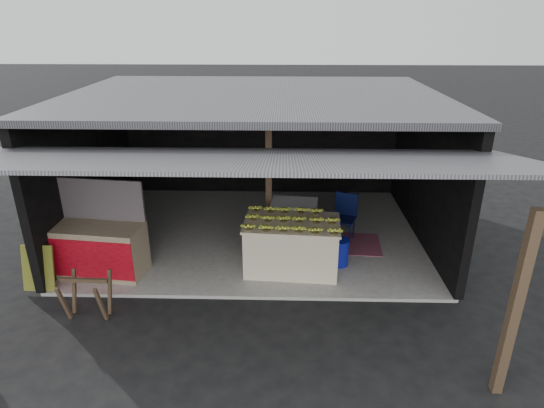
{
  "coord_description": "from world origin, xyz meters",
  "views": [
    {
      "loc": [
        0.59,
        -6.39,
        4.39
      ],
      "look_at": [
        0.37,
        1.54,
        1.1
      ],
      "focal_mm": 30.0,
      "sensor_mm": 36.0,
      "label": 1
    }
  ],
  "objects_px": {
    "water_barrel": "(340,253)",
    "neighbor_stall": "(98,247)",
    "banana_table": "(292,245)",
    "sawhorse": "(86,293)",
    "white_crate": "(294,225)",
    "plastic_chair": "(345,213)"
  },
  "relations": [
    {
      "from": "sawhorse",
      "to": "plastic_chair",
      "type": "bearing_deg",
      "value": 33.99
    },
    {
      "from": "plastic_chair",
      "to": "sawhorse",
      "type": "bearing_deg",
      "value": -126.78
    },
    {
      "from": "plastic_chair",
      "to": "white_crate",
      "type": "bearing_deg",
      "value": -137.82
    },
    {
      "from": "white_crate",
      "to": "neighbor_stall",
      "type": "bearing_deg",
      "value": -157.47
    },
    {
      "from": "water_barrel",
      "to": "plastic_chair",
      "type": "distance_m",
      "value": 1.15
    },
    {
      "from": "banana_table",
      "to": "neighbor_stall",
      "type": "distance_m",
      "value": 3.48
    },
    {
      "from": "banana_table",
      "to": "plastic_chair",
      "type": "height_order",
      "value": "plastic_chair"
    },
    {
      "from": "plastic_chair",
      "to": "neighbor_stall",
      "type": "bearing_deg",
      "value": -141.49
    },
    {
      "from": "banana_table",
      "to": "plastic_chair",
      "type": "bearing_deg",
      "value": 52.64
    },
    {
      "from": "white_crate",
      "to": "neighbor_stall",
      "type": "height_order",
      "value": "neighbor_stall"
    },
    {
      "from": "banana_table",
      "to": "white_crate",
      "type": "height_order",
      "value": "white_crate"
    },
    {
      "from": "sawhorse",
      "to": "plastic_chair",
      "type": "relative_size",
      "value": 0.73
    },
    {
      "from": "banana_table",
      "to": "neighbor_stall",
      "type": "xyz_separation_m",
      "value": [
        -3.47,
        -0.22,
        0.03
      ]
    },
    {
      "from": "banana_table",
      "to": "sawhorse",
      "type": "distance_m",
      "value": 3.51
    },
    {
      "from": "white_crate",
      "to": "water_barrel",
      "type": "relative_size",
      "value": 2.04
    },
    {
      "from": "water_barrel",
      "to": "white_crate",
      "type": "bearing_deg",
      "value": 141.93
    },
    {
      "from": "water_barrel",
      "to": "sawhorse",
      "type": "bearing_deg",
      "value": -157.96
    },
    {
      "from": "banana_table",
      "to": "white_crate",
      "type": "bearing_deg",
      "value": 90.44
    },
    {
      "from": "neighbor_stall",
      "to": "plastic_chair",
      "type": "bearing_deg",
      "value": 24.33
    },
    {
      "from": "water_barrel",
      "to": "neighbor_stall",
      "type": "bearing_deg",
      "value": -174.88
    },
    {
      "from": "sawhorse",
      "to": "plastic_chair",
      "type": "distance_m",
      "value": 5.08
    },
    {
      "from": "sawhorse",
      "to": "water_barrel",
      "type": "distance_m",
      "value": 4.41
    }
  ]
}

